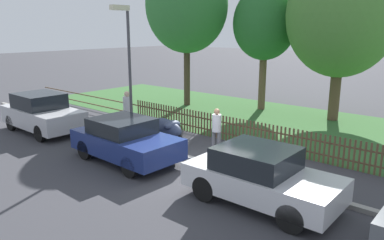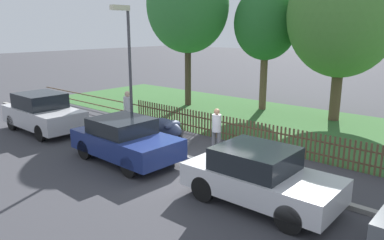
# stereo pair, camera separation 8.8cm
# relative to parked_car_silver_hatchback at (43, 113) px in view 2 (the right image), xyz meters

# --- Properties ---
(ground_plane) EXTENTS (120.00, 120.00, 0.00)m
(ground_plane) POSITION_rel_parked_car_silver_hatchback_xyz_m (7.55, 1.25, -0.80)
(ground_plane) COLOR #38383D
(kerb_stone) EXTENTS (29.31, 0.20, 0.12)m
(kerb_stone) POSITION_rel_parked_car_silver_hatchback_xyz_m (7.55, 1.35, -0.74)
(kerb_stone) COLOR gray
(kerb_stone) RESTS_ON ground
(grass_strip) EXTENTS (29.31, 7.91, 0.01)m
(grass_strip) POSITION_rel_parked_car_silver_hatchback_xyz_m (7.55, 7.90, -0.79)
(grass_strip) COLOR #33602D
(grass_strip) RESTS_ON ground
(park_fence) EXTENTS (29.31, 0.05, 0.96)m
(park_fence) POSITION_rel_parked_car_silver_hatchback_xyz_m (7.55, 3.95, -0.32)
(park_fence) COLOR brown
(park_fence) RESTS_ON ground
(parked_car_silver_hatchback) EXTENTS (3.99, 1.80, 1.60)m
(parked_car_silver_hatchback) POSITION_rel_parked_car_silver_hatchback_xyz_m (0.00, 0.00, 0.00)
(parked_car_silver_hatchback) COLOR #BCBCC1
(parked_car_silver_hatchback) RESTS_ON ground
(parked_car_black_saloon) EXTENTS (3.78, 1.87, 1.40)m
(parked_car_black_saloon) POSITION_rel_parked_car_silver_hatchback_xyz_m (5.41, -0.04, -0.08)
(parked_car_black_saloon) COLOR navy
(parked_car_black_saloon) RESTS_ON ground
(parked_car_navy_estate) EXTENTS (3.76, 1.83, 1.40)m
(parked_car_navy_estate) POSITION_rel_parked_car_silver_hatchback_xyz_m (10.28, 0.17, -0.08)
(parked_car_navy_estate) COLOR silver
(parked_car_navy_estate) RESTS_ON ground
(covered_motorcycle) EXTENTS (1.88, 0.78, 0.96)m
(covered_motorcycle) POSITION_rel_parked_car_silver_hatchback_xyz_m (5.10, 2.12, -0.20)
(covered_motorcycle) COLOR black
(covered_motorcycle) RESTS_ON ground
(tree_nearest_kerb) EXTENTS (4.38, 4.38, 7.92)m
(tree_nearest_kerb) POSITION_rel_parked_car_silver_hatchback_xyz_m (0.87, 8.10, 4.59)
(tree_nearest_kerb) COLOR #473828
(tree_nearest_kerb) RESTS_ON ground
(tree_behind_motorcycle) EXTENTS (3.25, 3.25, 6.33)m
(tree_behind_motorcycle) POSITION_rel_parked_car_silver_hatchback_xyz_m (4.60, 9.87, 3.63)
(tree_behind_motorcycle) COLOR brown
(tree_behind_motorcycle) RESTS_ON ground
(tree_mid_park) EXTENTS (4.87, 4.87, 7.61)m
(tree_mid_park) POSITION_rel_parked_car_silver_hatchback_xyz_m (8.41, 9.95, 4.00)
(tree_mid_park) COLOR brown
(tree_mid_park) RESTS_ON ground
(pedestrian_near_fence) EXTENTS (0.36, 0.32, 1.56)m
(pedestrian_near_fence) POSITION_rel_parked_car_silver_hatchback_xyz_m (7.13, 2.55, 0.09)
(pedestrian_near_fence) COLOR slate
(pedestrian_near_fence) RESTS_ON ground
(pedestrian_by_lamp) EXTENTS (0.48, 0.48, 1.71)m
(pedestrian_by_lamp) POSITION_rel_parked_car_silver_hatchback_xyz_m (2.71, 2.31, 0.17)
(pedestrian_by_lamp) COLOR slate
(pedestrian_by_lamp) RESTS_ON ground
(street_lamp) EXTENTS (0.20, 0.79, 5.01)m
(street_lamp) POSITION_rel_parked_car_silver_hatchback_xyz_m (3.62, 1.64, 2.41)
(street_lamp) COLOR #47474C
(street_lamp) RESTS_ON ground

